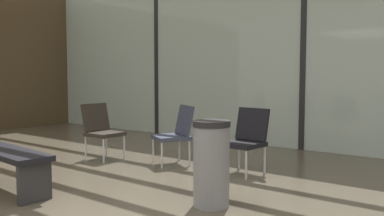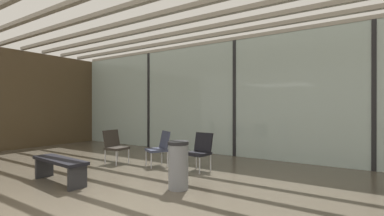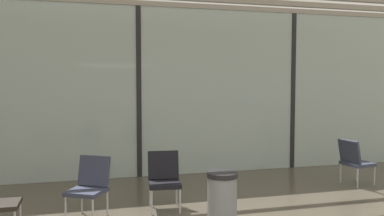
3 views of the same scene
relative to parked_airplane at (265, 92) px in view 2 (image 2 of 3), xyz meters
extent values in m
plane|color=#4C4438|center=(0.89, -10.63, -2.21)|extent=(60.00, 60.00, 0.00)
cube|color=#A3B7B2|center=(0.89, -5.43, -0.46)|extent=(14.00, 0.08, 3.50)
cube|color=black|center=(-2.61, -5.43, -0.46)|extent=(0.10, 0.12, 3.50)
cube|color=black|center=(0.89, -5.43, -0.46)|extent=(0.10, 0.12, 3.50)
cube|color=black|center=(4.39, -5.43, -0.46)|extent=(0.10, 0.12, 3.50)
cube|color=gray|center=(0.89, -8.36, 1.34)|extent=(13.72, 0.12, 0.10)
cube|color=gray|center=(0.89, -7.63, 1.34)|extent=(13.72, 0.12, 0.10)
cube|color=gray|center=(0.89, -6.89, 1.34)|extent=(13.72, 0.12, 0.10)
cube|color=gray|center=(0.89, -6.16, 1.34)|extent=(13.72, 0.12, 0.10)
cube|color=gray|center=(0.89, -5.43, 1.34)|extent=(13.72, 0.12, 0.10)
ellipsoid|color=#B2BCD6|center=(0.32, 0.00, 0.00)|extent=(10.57, 4.42, 4.42)
sphere|color=gray|center=(-4.55, 0.00, 0.00)|extent=(2.43, 2.43, 2.43)
sphere|color=black|center=(-2.59, -2.03, 0.33)|extent=(0.28, 0.28, 0.28)
sphere|color=black|center=(-1.69, -2.03, 0.33)|extent=(0.28, 0.28, 0.28)
sphere|color=black|center=(-0.79, -2.03, 0.33)|extent=(0.28, 0.28, 0.28)
sphere|color=black|center=(0.11, -2.03, 0.33)|extent=(0.28, 0.28, 0.28)
cube|color=#33384C|center=(-0.15, -7.82, -1.81)|extent=(0.66, 0.66, 0.06)
cube|color=#33384C|center=(-0.04, -7.63, -1.56)|extent=(0.49, 0.36, 0.44)
cylinder|color=#BCBCC1|center=(-0.44, -7.90, -2.03)|extent=(0.03, 0.03, 0.37)
cylinder|color=#BCBCC1|center=(-0.07, -8.11, -2.03)|extent=(0.03, 0.03, 0.37)
cylinder|color=#BCBCC1|center=(-0.23, -7.53, -2.03)|extent=(0.03, 0.03, 0.37)
cylinder|color=#BCBCC1|center=(0.14, -7.74, -2.03)|extent=(0.03, 0.03, 0.37)
cube|color=black|center=(1.00, -7.69, -1.81)|extent=(0.52, 0.52, 0.06)
cube|color=black|center=(1.02, -7.48, -1.56)|extent=(0.49, 0.19, 0.44)
cylinder|color=#BCBCC1|center=(0.77, -7.88, -2.03)|extent=(0.03, 0.03, 0.37)
cylinder|color=#BCBCC1|center=(1.19, -7.92, -2.03)|extent=(0.03, 0.03, 0.37)
cylinder|color=#BCBCC1|center=(0.81, -7.46, -2.03)|extent=(0.03, 0.03, 0.37)
cylinder|color=#BCBCC1|center=(1.23, -7.50, -2.03)|extent=(0.03, 0.03, 0.37)
cube|color=#28231E|center=(-1.22, -8.17, -1.81)|extent=(0.49, 0.49, 0.06)
cube|color=#28231E|center=(-1.43, -8.18, -1.56)|extent=(0.15, 0.48, 0.44)
cylinder|color=#BCBCC1|center=(-1.00, -8.38, -2.03)|extent=(0.03, 0.03, 0.37)
cylinder|color=#BCBCC1|center=(-1.01, -7.96, -2.03)|extent=(0.03, 0.03, 0.37)
cylinder|color=#BCBCC1|center=(-1.42, -8.39, -2.03)|extent=(0.03, 0.03, 0.37)
cylinder|color=#BCBCC1|center=(-1.43, -7.97, -2.03)|extent=(0.03, 0.03, 0.37)
cube|color=black|center=(-0.72, -10.02, -1.77)|extent=(1.53, 0.52, 0.06)
cube|color=#262628|center=(-0.05, -10.08, -2.01)|extent=(0.06, 0.36, 0.41)
cube|color=#262628|center=(-1.39, -9.97, -2.01)|extent=(0.06, 0.36, 0.41)
cylinder|color=slate|center=(1.45, -9.06, -1.81)|extent=(0.36, 0.36, 0.80)
cylinder|color=black|center=(1.45, -9.06, -1.38)|extent=(0.38, 0.38, 0.06)
camera|label=1|loc=(3.73, -12.31, -0.93)|focal=37.88mm
camera|label=2|loc=(4.35, -12.96, -0.74)|focal=25.26mm
camera|label=3|loc=(-0.09, -13.49, -0.27)|focal=36.63mm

